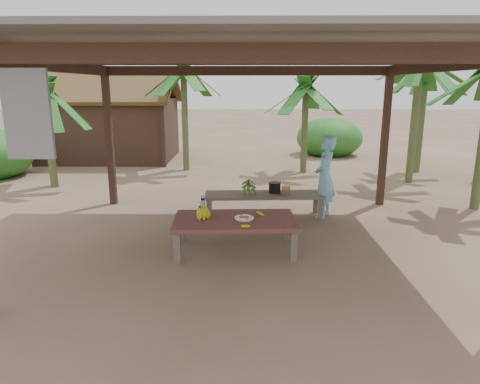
{
  "coord_description": "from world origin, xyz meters",
  "views": [
    {
      "loc": [
        -0.04,
        -6.39,
        2.41
      ],
      "look_at": [
        -0.11,
        0.1,
        0.8
      ],
      "focal_mm": 32.0,
      "sensor_mm": 36.0,
      "label": 1
    }
  ],
  "objects_px": {
    "bench": "(264,196)",
    "water_flask": "(203,206)",
    "ripe_banana_bunch": "(200,211)",
    "woman": "(325,177)",
    "work_table": "(235,223)",
    "cooking_pot": "(275,188)",
    "plate": "(244,218)"
  },
  "relations": [
    {
      "from": "work_table",
      "to": "bench",
      "type": "relative_size",
      "value": 0.83
    },
    {
      "from": "ripe_banana_bunch",
      "to": "water_flask",
      "type": "relative_size",
      "value": 1.09
    },
    {
      "from": "work_table",
      "to": "ripe_banana_bunch",
      "type": "xyz_separation_m",
      "value": [
        -0.53,
        0.07,
        0.16
      ]
    },
    {
      "from": "work_table",
      "to": "plate",
      "type": "height_order",
      "value": "plate"
    },
    {
      "from": "cooking_pot",
      "to": "woman",
      "type": "distance_m",
      "value": 0.95
    },
    {
      "from": "plate",
      "to": "water_flask",
      "type": "relative_size",
      "value": 1.0
    },
    {
      "from": "work_table",
      "to": "cooking_pot",
      "type": "relative_size",
      "value": 8.3
    },
    {
      "from": "plate",
      "to": "water_flask",
      "type": "distance_m",
      "value": 0.7
    },
    {
      "from": "plate",
      "to": "bench",
      "type": "bearing_deg",
      "value": 78.06
    },
    {
      "from": "bench",
      "to": "ripe_banana_bunch",
      "type": "bearing_deg",
      "value": -124.8
    },
    {
      "from": "ripe_banana_bunch",
      "to": "water_flask",
      "type": "bearing_deg",
      "value": 80.06
    },
    {
      "from": "bench",
      "to": "water_flask",
      "type": "bearing_deg",
      "value": -127.03
    },
    {
      "from": "plate",
      "to": "water_flask",
      "type": "xyz_separation_m",
      "value": [
        -0.63,
        0.28,
        0.1
      ]
    },
    {
      "from": "ripe_banana_bunch",
      "to": "cooking_pot",
      "type": "relative_size",
      "value": 1.41
    },
    {
      "from": "work_table",
      "to": "woman",
      "type": "relative_size",
      "value": 1.2
    },
    {
      "from": "work_table",
      "to": "water_flask",
      "type": "xyz_separation_m",
      "value": [
        -0.5,
        0.25,
        0.18
      ]
    },
    {
      "from": "work_table",
      "to": "water_flask",
      "type": "bearing_deg",
      "value": 150.73
    },
    {
      "from": "work_table",
      "to": "plate",
      "type": "distance_m",
      "value": 0.16
    },
    {
      "from": "bench",
      "to": "cooking_pot",
      "type": "bearing_deg",
      "value": 19.09
    },
    {
      "from": "work_table",
      "to": "cooking_pot",
      "type": "xyz_separation_m",
      "value": [
        0.71,
        1.8,
        0.11
      ]
    },
    {
      "from": "ripe_banana_bunch",
      "to": "water_flask",
      "type": "xyz_separation_m",
      "value": [
        0.03,
        0.18,
        0.02
      ]
    },
    {
      "from": "water_flask",
      "to": "woman",
      "type": "xyz_separation_m",
      "value": [
        2.13,
        1.47,
        0.15
      ]
    },
    {
      "from": "work_table",
      "to": "woman",
      "type": "bearing_deg",
      "value": 43.79
    },
    {
      "from": "bench",
      "to": "work_table",
      "type": "bearing_deg",
      "value": -109.16
    },
    {
      "from": "cooking_pot",
      "to": "ripe_banana_bunch",
      "type": "bearing_deg",
      "value": -125.63
    },
    {
      "from": "bench",
      "to": "plate",
      "type": "distance_m",
      "value": 1.79
    },
    {
      "from": "plate",
      "to": "woman",
      "type": "bearing_deg",
      "value": 49.52
    },
    {
      "from": "cooking_pot",
      "to": "woman",
      "type": "height_order",
      "value": "woman"
    },
    {
      "from": "bench",
      "to": "ripe_banana_bunch",
      "type": "relative_size",
      "value": 7.12
    },
    {
      "from": "bench",
      "to": "plate",
      "type": "bearing_deg",
      "value": -104.6
    },
    {
      "from": "water_flask",
      "to": "woman",
      "type": "height_order",
      "value": "woman"
    },
    {
      "from": "plate",
      "to": "woman",
      "type": "xyz_separation_m",
      "value": [
        1.49,
        1.75,
        0.25
      ]
    }
  ]
}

